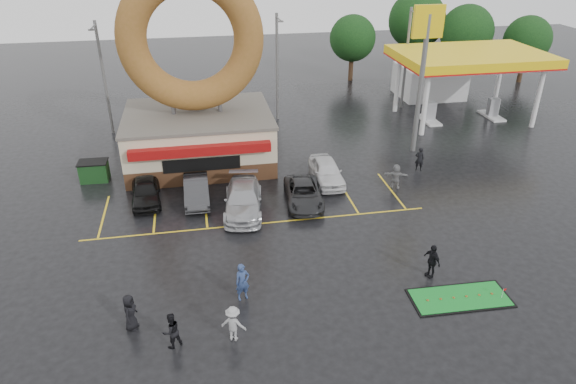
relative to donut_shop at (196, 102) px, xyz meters
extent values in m
plane|color=black|center=(3.00, -12.97, -4.46)|extent=(120.00, 120.00, 0.00)
cube|color=#472B19|center=(0.00, 0.03, -3.86)|extent=(10.00, 8.00, 1.20)
cube|color=beige|center=(0.00, 0.03, -2.11)|extent=(10.00, 8.00, 2.30)
cube|color=#59544C|center=(0.00, 0.03, -0.86)|extent=(10.20, 8.20, 0.20)
cube|color=maroon|center=(0.00, -4.27, -1.86)|extent=(9.00, 0.60, 0.60)
cylinder|color=slate|center=(-1.60, 0.03, -0.16)|extent=(0.30, 0.30, 1.20)
cylinder|color=slate|center=(1.60, 0.03, -0.16)|extent=(0.30, 0.30, 1.20)
torus|color=brown|center=(0.00, 0.03, 4.24)|extent=(9.60, 2.00, 9.60)
cylinder|color=silver|center=(18.00, 2.03, -1.96)|extent=(0.40, 0.40, 5.00)
cylinder|color=silver|center=(28.00, 2.03, -1.96)|extent=(0.40, 0.40, 5.00)
cylinder|color=silver|center=(18.00, 8.03, -1.96)|extent=(0.40, 0.40, 5.00)
cylinder|color=silver|center=(28.00, 8.03, -1.96)|extent=(0.40, 0.40, 5.00)
cube|color=silver|center=(23.00, 5.03, 0.79)|extent=(12.00, 8.00, 0.50)
cube|color=yellow|center=(23.00, 5.03, 1.09)|extent=(12.30, 8.30, 0.70)
cube|color=#99999E|center=(20.00, 5.03, -3.56)|extent=(0.90, 0.60, 1.60)
cube|color=#99999E|center=(26.00, 5.03, -3.56)|extent=(0.90, 0.60, 1.60)
cube|color=silver|center=(23.00, 12.03, -2.96)|extent=(6.00, 5.00, 3.00)
cylinder|color=slate|center=(16.00, -0.97, 0.54)|extent=(0.36, 0.36, 10.00)
cube|color=yellow|center=(16.00, -0.97, 5.04)|extent=(2.20, 0.30, 2.20)
cylinder|color=slate|center=(-7.00, 7.03, 0.04)|extent=(0.24, 0.24, 9.00)
cylinder|color=slate|center=(-7.00, 6.03, 4.24)|extent=(0.12, 2.00, 0.12)
cube|color=slate|center=(-7.00, 5.03, 4.19)|extent=(0.40, 0.18, 0.12)
cylinder|color=slate|center=(7.00, 8.03, 0.04)|extent=(0.24, 0.24, 9.00)
cylinder|color=slate|center=(7.00, 7.03, 4.24)|extent=(0.12, 2.00, 0.12)
cube|color=slate|center=(7.00, 6.03, 4.19)|extent=(0.40, 0.18, 0.12)
cylinder|color=slate|center=(19.00, 9.03, 0.04)|extent=(0.24, 0.24, 9.00)
cylinder|color=slate|center=(19.00, 8.03, 4.24)|extent=(0.12, 2.00, 0.12)
cube|color=slate|center=(19.00, 7.03, 4.19)|extent=(0.40, 0.18, 0.12)
cylinder|color=#332114|center=(29.00, 17.03, -3.02)|extent=(0.50, 0.50, 2.88)
sphere|color=black|center=(29.00, 17.03, 0.74)|extent=(5.60, 5.60, 5.60)
cylinder|color=#332114|center=(35.00, 15.03, -3.20)|extent=(0.50, 0.50, 2.52)
sphere|color=black|center=(35.00, 15.03, 0.09)|extent=(4.90, 4.90, 4.90)
cylinder|color=#332114|center=(25.00, 21.03, -2.84)|extent=(0.50, 0.50, 3.24)
sphere|color=black|center=(25.00, 21.03, 1.39)|extent=(6.30, 6.30, 6.30)
cylinder|color=#332114|center=(17.00, 19.03, -3.20)|extent=(0.50, 0.50, 2.52)
sphere|color=black|center=(17.00, 19.03, 0.09)|extent=(4.90, 4.90, 4.90)
imported|color=black|center=(-3.57, -5.62, -3.73)|extent=(2.03, 4.40, 1.46)
imported|color=#2E2E30|center=(-0.47, -6.08, -3.76)|extent=(1.51, 4.30, 1.42)
imported|color=#AAABB0|center=(2.26, -7.92, -3.68)|extent=(2.87, 5.65, 1.57)
imported|color=#28292B|center=(6.02, -7.58, -3.81)|extent=(2.58, 4.85, 1.30)
imported|color=silver|center=(8.14, -4.97, -3.69)|extent=(1.89, 4.57, 1.55)
imported|color=navy|center=(1.37, -16.04, -3.53)|extent=(0.77, 0.61, 1.86)
imported|color=black|center=(-1.79, -18.54, -3.65)|extent=(0.99, 0.92, 1.63)
imported|color=gray|center=(0.71, -18.60, -3.64)|extent=(1.22, 0.98, 1.65)
imported|color=black|center=(-3.52, -17.14, -3.61)|extent=(0.75, 0.95, 1.71)
imported|color=black|center=(10.60, -16.00, -3.57)|extent=(0.75, 1.13, 1.78)
imported|color=gray|center=(12.34, -6.70, -3.63)|extent=(1.63, 1.02, 1.68)
imported|color=black|center=(14.97, -4.40, -3.60)|extent=(0.71, 0.55, 1.73)
cube|color=#1A441C|center=(-7.15, -1.92, -3.81)|extent=(1.83, 1.25, 1.30)
cube|color=black|center=(11.25, -17.90, -4.44)|extent=(4.69, 2.14, 0.05)
cube|color=#158229|center=(11.25, -17.90, -4.41)|extent=(4.47, 1.92, 0.03)
cylinder|color=silver|center=(13.13, -18.28, -4.15)|extent=(0.02, 0.02, 0.53)
cube|color=red|center=(13.20, -18.28, -3.94)|extent=(0.14, 0.01, 0.10)
camera|label=1|loc=(-0.01, -34.89, 10.96)|focal=32.00mm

